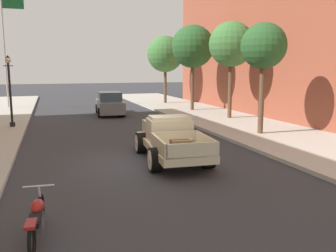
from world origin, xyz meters
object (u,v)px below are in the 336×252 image
(street_tree_nearest, at_px, (264,47))
(street_tree_third, at_px, (193,47))
(flagpole, at_px, (7,37))
(street_tree_second, at_px, (231,45))
(car_background_grey, at_px, (110,104))
(street_tree_farthest, at_px, (165,54))
(motorcycle_parked, at_px, (37,219))
(street_lamp_far, at_px, (10,86))
(hotrod_truck_cream, at_px, (170,138))

(street_tree_nearest, relative_size, street_tree_third, 0.83)
(flagpole, height_order, street_tree_second, flagpole)
(car_background_grey, bearing_deg, flagpole, 138.62)
(street_tree_second, distance_m, street_tree_farthest, 10.91)
(street_tree_nearest, height_order, street_tree_farthest, street_tree_farthest)
(motorcycle_parked, distance_m, street_lamp_far, 14.18)
(street_tree_farthest, bearing_deg, street_tree_second, -85.52)
(car_background_grey, relative_size, street_lamp_far, 1.14)
(hotrod_truck_cream, height_order, street_tree_nearest, street_tree_nearest)
(street_tree_second, relative_size, street_tree_third, 0.95)
(hotrod_truck_cream, xyz_separation_m, car_background_grey, (-0.09, 13.24, 0.01))
(hotrod_truck_cream, distance_m, motorcycle_parked, 6.89)
(street_tree_second, bearing_deg, street_tree_farthest, 94.48)
(street_tree_second, bearing_deg, street_tree_third, 97.00)
(motorcycle_parked, xyz_separation_m, street_tree_nearest, (10.09, 7.94, 3.87))
(street_tree_third, bearing_deg, street_lamp_far, -160.65)
(street_tree_second, bearing_deg, street_lamp_far, 177.62)
(motorcycle_parked, relative_size, street_tree_farthest, 0.35)
(street_lamp_far, relative_size, street_tree_farthest, 0.63)
(street_tree_nearest, distance_m, street_tree_third, 10.41)
(street_tree_third, xyz_separation_m, street_tree_farthest, (-0.25, 5.98, -0.33))
(motorcycle_parked, relative_size, car_background_grey, 0.48)
(street_lamp_far, bearing_deg, street_tree_farthest, 40.36)
(flagpole, xyz_separation_m, street_tree_farthest, (13.20, -0.46, -1.19))
(hotrod_truck_cream, distance_m, street_tree_farthest, 20.34)
(car_background_grey, distance_m, street_tree_second, 9.47)
(street_tree_nearest, bearing_deg, car_background_grey, 118.43)
(hotrod_truck_cream, relative_size, street_tree_nearest, 0.95)
(street_tree_farthest, bearing_deg, car_background_grey, -136.25)
(street_lamp_far, xyz_separation_m, street_tree_third, (12.41, 4.36, 2.53))
(car_background_grey, height_order, street_tree_second, street_tree_second)
(street_tree_second, bearing_deg, hotrod_truck_cream, -129.91)
(hotrod_truck_cream, distance_m, street_tree_third, 15.08)
(car_background_grey, height_order, street_tree_nearest, street_tree_nearest)
(street_lamp_far, xyz_separation_m, street_tree_farthest, (12.16, 10.34, 2.20))
(hotrod_truck_cream, bearing_deg, street_tree_second, 50.09)
(street_tree_second, distance_m, street_tree_third, 4.94)
(motorcycle_parked, xyz_separation_m, street_tree_third, (10.71, 18.31, 4.47))
(motorcycle_parked, xyz_separation_m, street_tree_farthest, (10.47, 24.28, 4.14))
(street_lamp_far, bearing_deg, street_tree_nearest, -27.03)
(street_lamp_far, distance_m, street_tree_third, 13.39)
(street_tree_nearest, xyz_separation_m, street_tree_farthest, (0.38, 16.35, 0.27))
(street_tree_nearest, bearing_deg, street_lamp_far, 152.97)
(car_background_grey, bearing_deg, street_lamp_far, -143.40)
(street_tree_farthest, bearing_deg, street_tree_third, -87.61)
(street_tree_nearest, relative_size, street_tree_farthest, 0.87)
(hotrod_truck_cream, distance_m, street_tree_nearest, 7.17)
(car_background_grey, xyz_separation_m, flagpole, (-7.12, 6.28, 5.00))
(hotrod_truck_cream, bearing_deg, car_background_grey, 90.38)
(street_tree_nearest, bearing_deg, motorcycle_parked, -141.82)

